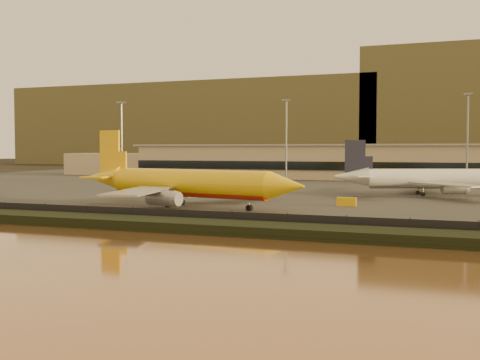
% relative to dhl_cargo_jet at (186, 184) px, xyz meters
% --- Properties ---
extents(ground, '(900.00, 900.00, 0.00)m').
position_rel_dhl_cargo_jet_xyz_m(ground, '(9.06, -11.28, -4.60)').
color(ground, black).
rests_on(ground, ground).
extents(embankment, '(320.00, 7.00, 1.40)m').
position_rel_dhl_cargo_jet_xyz_m(embankment, '(9.06, -28.28, -3.90)').
color(embankment, black).
rests_on(embankment, ground).
extents(tarmac, '(320.00, 220.00, 0.20)m').
position_rel_dhl_cargo_jet_xyz_m(tarmac, '(9.06, 83.72, -4.50)').
color(tarmac, '#2D2D2D').
rests_on(tarmac, ground).
extents(perimeter_fence, '(300.00, 0.05, 2.20)m').
position_rel_dhl_cargo_jet_xyz_m(perimeter_fence, '(9.06, -24.28, -3.30)').
color(perimeter_fence, black).
rests_on(perimeter_fence, tarmac).
extents(terminal_building, '(202.00, 25.00, 12.60)m').
position_rel_dhl_cargo_jet_xyz_m(terminal_building, '(-5.46, 114.27, 1.65)').
color(terminal_building, '#C6B489').
rests_on(terminal_building, tarmac).
extents(apron_light_masts, '(152.20, 12.20, 25.40)m').
position_rel_dhl_cargo_jet_xyz_m(apron_light_masts, '(24.06, 63.72, 11.11)').
color(apron_light_masts, slate).
rests_on(apron_light_masts, tarmac).
extents(distant_hills, '(470.00, 160.00, 70.00)m').
position_rel_dhl_cargo_jet_xyz_m(distant_hills, '(-11.68, 328.72, 26.79)').
color(distant_hills, brown).
rests_on(distant_hills, ground).
extents(dhl_cargo_jet, '(49.15, 47.49, 14.72)m').
position_rel_dhl_cargo_jet_xyz_m(dhl_cargo_jet, '(0.00, 0.00, 0.00)').
color(dhl_cargo_jet, '#E5B40C').
rests_on(dhl_cargo_jet, tarmac).
extents(white_narrowbody_jet, '(43.62, 41.22, 13.02)m').
position_rel_dhl_cargo_jet_xyz_m(white_narrowbody_jet, '(41.39, 45.28, -0.51)').
color(white_narrowbody_jet, silver).
rests_on(white_narrowbody_jet, tarmac).
extents(gse_vehicle_yellow, '(3.77, 1.95, 1.64)m').
position_rel_dhl_cargo_jet_xyz_m(gse_vehicle_yellow, '(27.89, 12.84, -3.58)').
color(gse_vehicle_yellow, '#E5B40C').
rests_on(gse_vehicle_yellow, tarmac).
extents(gse_vehicle_white, '(4.81, 3.43, 1.98)m').
position_rel_dhl_cargo_jet_xyz_m(gse_vehicle_white, '(-7.46, 21.21, -3.41)').
color(gse_vehicle_white, silver).
rests_on(gse_vehicle_white, tarmac).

